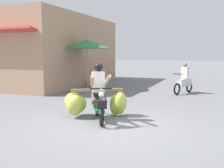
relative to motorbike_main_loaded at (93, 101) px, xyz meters
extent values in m
plane|color=slate|center=(0.95, -0.75, -0.48)|extent=(120.00, 120.00, 0.00)
torus|color=black|center=(0.59, -0.78, -0.20)|extent=(0.35, 0.53, 0.56)
torus|color=black|center=(0.00, 0.27, -0.20)|extent=(0.35, 0.53, 0.56)
cube|color=#196638|center=(0.34, -0.34, -0.16)|extent=(0.48, 0.61, 0.08)
cube|color=#196638|center=(0.15, 0.01, 0.02)|extent=(0.56, 0.69, 0.36)
cube|color=black|center=(0.18, -0.06, 0.24)|extent=(0.52, 0.65, 0.10)
cylinder|color=gray|center=(0.56, -0.72, 0.14)|extent=(0.20, 0.28, 0.69)
cylinder|color=black|center=(0.58, -0.76, 0.48)|extent=(0.51, 0.31, 0.04)
sphere|color=silver|center=(0.62, -0.83, 0.34)|extent=(0.14, 0.14, 0.14)
cube|color=black|center=(0.64, -0.86, 0.10)|extent=(0.29, 0.26, 0.20)
cube|color=#196638|center=(0.59, -0.78, 0.10)|extent=(0.22, 0.29, 0.04)
cube|color=olive|center=(0.07, 0.14, 0.30)|extent=(1.36, 0.82, 0.08)
cube|color=olive|center=(-0.02, 0.29, 0.27)|extent=(1.21, 0.73, 0.06)
ellipsoid|color=#B1BB41|center=(-0.59, -0.12, -0.02)|extent=(0.58, 0.55, 0.48)
cylinder|color=#998459|center=(-0.59, -0.12, 0.25)|extent=(0.02, 0.02, 0.12)
ellipsoid|color=#B9C449|center=(0.68, 0.39, -0.10)|extent=(0.39, 0.37, 0.63)
cylinder|color=#998459|center=(0.68, 0.39, 0.24)|extent=(0.02, 0.02, 0.12)
ellipsoid|color=#B1BC41|center=(-0.40, -0.11, -0.09)|extent=(0.55, 0.52, 0.49)
cylinder|color=#998459|center=(-0.40, -0.11, 0.21)|extent=(0.02, 0.02, 0.18)
ellipsoid|color=#B7C147|center=(-0.61, 0.07, -0.05)|extent=(0.52, 0.51, 0.48)
cylinder|color=#998459|center=(-0.61, 0.07, 0.23)|extent=(0.02, 0.02, 0.15)
ellipsoid|color=#C1CB51|center=(0.63, 0.57, -0.10)|extent=(0.46, 0.43, 0.62)
cylinder|color=#998459|center=(0.63, 0.57, 0.24)|extent=(0.02, 0.02, 0.12)
ellipsoid|color=#B6C046|center=(-0.46, -0.25, -0.11)|extent=(0.57, 0.54, 0.60)
cylinder|color=#998459|center=(-0.46, -0.25, 0.23)|extent=(0.02, 0.02, 0.14)
ellipsoid|color=#B3BD43|center=(0.52, 0.42, -0.15)|extent=(0.38, 0.35, 0.63)
cylinder|color=#998459|center=(0.52, 0.42, 0.21)|extent=(0.02, 0.02, 0.19)
cube|color=silver|center=(0.24, -0.17, 0.57)|extent=(0.40, 0.36, 0.56)
sphere|color=black|center=(0.25, -0.18, 0.98)|extent=(0.24, 0.24, 0.24)
cylinder|color=tan|center=(0.58, -0.37, 0.63)|extent=(0.47, 0.65, 0.39)
cylinder|color=tan|center=(0.24, -0.56, 0.63)|extent=(0.39, 0.69, 0.39)
cylinder|color=#4C4238|center=(0.42, -0.20, 0.14)|extent=(0.33, 0.45, 0.27)
cylinder|color=#4C4238|center=(0.18, -0.34, 0.14)|extent=(0.33, 0.45, 0.27)
torus|color=black|center=(1.67, 5.14, -0.22)|extent=(0.28, 0.51, 0.52)
torus|color=black|center=(2.09, 6.16, -0.22)|extent=(0.28, 0.51, 0.52)
cube|color=silver|center=(1.92, 5.74, 0.02)|extent=(0.57, 0.92, 0.32)
cylinder|color=black|center=(1.69, 5.19, 0.44)|extent=(0.47, 0.23, 0.04)
cube|color=silver|center=(1.93, 5.76, 0.47)|extent=(0.35, 0.30, 0.52)
sphere|color=#9E7051|center=(1.92, 5.74, 0.82)|extent=(0.20, 0.20, 0.20)
cube|color=tan|center=(-5.88, 7.05, 1.48)|extent=(4.67, 8.75, 3.93)
cylinder|color=#99999E|center=(-2.79, 5.36, 0.60)|extent=(0.05, 0.05, 2.17)
cone|color=#2D8447|center=(-2.79, 5.36, 1.81)|extent=(2.31, 2.31, 0.44)
cube|color=olive|center=(-2.95, 6.75, -0.30)|extent=(0.56, 0.40, 0.36)
camera|label=1|loc=(3.23, -6.90, 1.36)|focal=43.50mm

